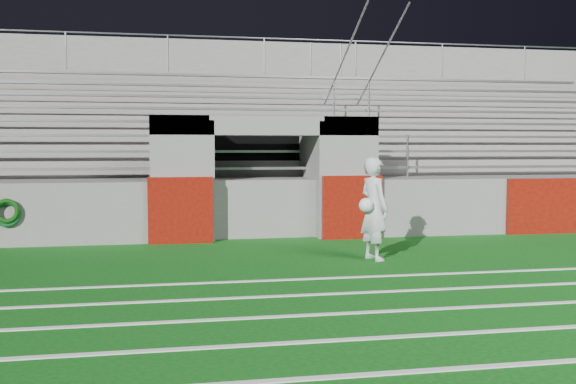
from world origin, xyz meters
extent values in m
plane|color=#0D5011|center=(0.00, 0.00, 0.00)|extent=(90.00, 90.00, 0.00)
cube|color=white|center=(0.00, -5.00, 0.01)|extent=(28.00, 0.09, 0.01)
cube|color=white|center=(0.00, -4.00, 0.01)|extent=(28.00, 0.09, 0.01)
cube|color=white|center=(0.00, -3.00, 0.01)|extent=(28.00, 0.09, 0.01)
cube|color=white|center=(0.00, -2.00, 0.01)|extent=(28.00, 0.09, 0.01)
cube|color=white|center=(0.00, -1.00, 0.01)|extent=(28.00, 0.09, 0.01)
cube|color=slate|center=(-1.80, 3.50, 1.30)|extent=(1.20, 1.00, 2.60)
cube|color=slate|center=(1.80, 3.50, 1.30)|extent=(1.20, 1.00, 2.60)
cube|color=black|center=(0.00, 5.20, 1.25)|extent=(2.60, 0.20, 2.50)
cube|color=slate|center=(-1.15, 4.10, 1.25)|extent=(0.10, 2.20, 2.50)
cube|color=slate|center=(1.15, 4.10, 1.25)|extent=(0.10, 2.20, 2.50)
cube|color=slate|center=(0.00, 3.50, 2.40)|extent=(4.80, 1.00, 0.40)
cube|color=slate|center=(0.00, 7.35, 1.15)|extent=(26.00, 8.00, 0.20)
cube|color=slate|center=(0.00, 7.35, 0.53)|extent=(26.00, 8.00, 1.05)
cube|color=#5A0E07|center=(-1.80, 2.94, 0.68)|extent=(1.30, 0.15, 1.35)
cube|color=#5A0E07|center=(1.80, 2.94, 0.68)|extent=(1.30, 0.15, 1.35)
cube|color=#5A0E07|center=(6.50, 2.94, 0.62)|extent=(2.20, 0.15, 1.25)
cube|color=gray|center=(0.00, 4.43, 1.47)|extent=(23.00, 0.28, 0.06)
cube|color=slate|center=(0.00, 5.28, 1.44)|extent=(24.00, 0.75, 0.38)
cube|color=gray|center=(0.00, 5.18, 1.85)|extent=(23.00, 0.28, 0.06)
cube|color=slate|center=(0.00, 6.03, 1.63)|extent=(24.00, 0.75, 0.76)
cube|color=gray|center=(0.00, 5.93, 2.23)|extent=(23.00, 0.28, 0.06)
cube|color=slate|center=(0.00, 6.78, 1.82)|extent=(24.00, 0.75, 1.14)
cube|color=gray|center=(0.00, 6.68, 2.61)|extent=(23.00, 0.28, 0.06)
cube|color=slate|center=(0.00, 7.53, 2.01)|extent=(24.00, 0.75, 1.52)
cube|color=gray|center=(0.00, 7.43, 2.99)|extent=(23.00, 0.28, 0.06)
cube|color=slate|center=(0.00, 8.28, 2.20)|extent=(24.00, 0.75, 1.90)
cube|color=gray|center=(0.00, 8.18, 3.37)|extent=(23.00, 0.28, 0.06)
cube|color=slate|center=(0.00, 9.03, 2.39)|extent=(24.00, 0.75, 2.28)
cube|color=gray|center=(0.00, 8.93, 3.75)|extent=(23.00, 0.28, 0.06)
cube|color=slate|center=(0.00, 9.78, 2.58)|extent=(24.00, 0.75, 2.66)
cube|color=gray|center=(0.00, 9.68, 4.13)|extent=(23.00, 0.28, 0.06)
cube|color=slate|center=(0.00, 10.45, 2.65)|extent=(26.00, 0.60, 5.29)
cylinder|color=#A5A8AD|center=(2.50, 4.15, 1.75)|extent=(0.05, 0.05, 1.00)
cylinder|color=#A5A8AD|center=(2.50, 7.15, 3.27)|extent=(0.05, 0.05, 1.00)
cylinder|color=#A5A8AD|center=(2.50, 10.15, 4.79)|extent=(0.05, 0.05, 1.00)
cylinder|color=#A5A8AD|center=(2.50, 7.15, 3.77)|extent=(0.05, 6.02, 3.08)
cylinder|color=#A5A8AD|center=(3.50, 4.15, 1.75)|extent=(0.05, 0.05, 1.00)
cylinder|color=#A5A8AD|center=(3.50, 7.15, 3.27)|extent=(0.05, 0.05, 1.00)
cylinder|color=#A5A8AD|center=(3.50, 10.15, 4.79)|extent=(0.05, 0.05, 1.00)
cylinder|color=#A5A8AD|center=(3.50, 7.15, 3.77)|extent=(0.05, 6.02, 3.08)
cylinder|color=#A5A8AD|center=(-5.00, 10.15, 4.84)|extent=(0.05, 0.05, 1.10)
cylinder|color=#A5A8AD|center=(-2.00, 10.15, 4.84)|extent=(0.05, 0.05, 1.10)
cylinder|color=#A5A8AD|center=(1.00, 10.15, 4.84)|extent=(0.05, 0.05, 1.10)
cylinder|color=#A5A8AD|center=(4.00, 10.15, 4.84)|extent=(0.05, 0.05, 1.10)
cylinder|color=#A5A8AD|center=(7.00, 10.15, 4.84)|extent=(0.05, 0.05, 1.10)
cylinder|color=#A5A8AD|center=(10.00, 10.15, 4.84)|extent=(0.05, 0.05, 1.10)
cylinder|color=#A5A8AD|center=(0.00, 10.15, 5.39)|extent=(24.00, 0.05, 0.05)
imported|color=silver|center=(1.46, 0.41, 0.89)|extent=(0.60, 0.75, 1.78)
sphere|color=white|center=(1.26, 0.25, 0.97)|extent=(0.24, 0.24, 0.24)
torus|color=#0D451F|center=(-5.10, 2.95, 0.67)|extent=(0.54, 0.10, 0.54)
torus|color=#0E3F0C|center=(-5.10, 2.90, 0.73)|extent=(0.48, 0.09, 0.48)
camera|label=1|loc=(-2.04, -10.14, 1.95)|focal=40.00mm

